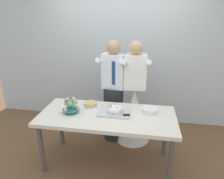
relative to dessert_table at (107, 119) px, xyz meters
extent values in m
plane|color=brown|center=(0.00, 0.00, -0.70)|extent=(8.00, 8.00, 0.00)
cube|color=silver|center=(0.00, 1.38, 0.75)|extent=(5.20, 0.10, 2.90)
cube|color=silver|center=(0.00, 0.00, 0.05)|extent=(1.80, 0.80, 0.05)
cylinder|color=#564C47|center=(-0.82, -0.32, -0.34)|extent=(0.06, 0.06, 0.72)
cylinder|color=#564C47|center=(0.82, -0.32, -0.34)|extent=(0.06, 0.06, 0.72)
cylinder|color=#564C47|center=(-0.82, 0.32, -0.34)|extent=(0.06, 0.06, 0.72)
cylinder|color=#564C47|center=(0.82, 0.32, -0.34)|extent=(0.06, 0.06, 0.72)
cylinder|color=teal|center=(-0.49, -0.02, 0.08)|extent=(0.17, 0.17, 0.01)
cylinder|color=teal|center=(-0.49, -0.02, 0.18)|extent=(0.01, 0.01, 0.21)
cylinder|color=teal|center=(-0.49, -0.02, 0.12)|extent=(0.23, 0.23, 0.01)
cylinder|color=#D1B784|center=(-0.40, -0.01, 0.14)|extent=(0.04, 0.04, 0.03)
sphere|color=#D6B27A|center=(-0.40, -0.01, 0.16)|extent=(0.04, 0.04, 0.04)
cylinder|color=#D1B784|center=(-0.54, 0.05, 0.14)|extent=(0.04, 0.04, 0.03)
sphere|color=beige|center=(-0.54, 0.05, 0.16)|extent=(0.04, 0.04, 0.04)
cylinder|color=#D1B784|center=(-0.54, -0.09, 0.14)|extent=(0.04, 0.04, 0.03)
sphere|color=white|center=(-0.54, -0.09, 0.16)|extent=(0.04, 0.04, 0.04)
cylinder|color=teal|center=(-0.49, -0.02, 0.21)|extent=(0.18, 0.18, 0.01)
cylinder|color=#D1B784|center=(-0.43, -0.03, 0.23)|extent=(0.04, 0.04, 0.03)
sphere|color=#D6B27A|center=(-0.43, -0.03, 0.25)|extent=(0.04, 0.04, 0.04)
cylinder|color=#D1B784|center=(-0.47, 0.04, 0.23)|extent=(0.04, 0.04, 0.03)
sphere|color=white|center=(-0.47, 0.04, 0.25)|extent=(0.04, 0.04, 0.04)
cylinder|color=#D1B784|center=(-0.54, 0.02, 0.23)|extent=(0.04, 0.04, 0.03)
sphere|color=white|center=(-0.54, 0.02, 0.25)|extent=(0.04, 0.04, 0.04)
cylinder|color=#D1B784|center=(-0.54, -0.06, 0.23)|extent=(0.04, 0.04, 0.03)
sphere|color=brown|center=(-0.54, -0.06, 0.25)|extent=(0.04, 0.04, 0.04)
cylinder|color=#D1B784|center=(-0.47, -0.08, 0.23)|extent=(0.04, 0.04, 0.03)
sphere|color=#D6B27A|center=(-0.47, -0.08, 0.25)|extent=(0.04, 0.04, 0.04)
cube|color=silver|center=(0.08, 0.06, 0.09)|extent=(0.42, 0.31, 0.02)
sphere|color=white|center=(0.16, 0.06, 0.13)|extent=(0.10, 0.10, 0.10)
sphere|color=white|center=(0.12, 0.10, 0.12)|extent=(0.08, 0.08, 0.08)
sphere|color=white|center=(0.07, 0.13, 0.12)|extent=(0.07, 0.07, 0.07)
sphere|color=white|center=(0.04, 0.08, 0.13)|extent=(0.09, 0.09, 0.09)
sphere|color=white|center=(0.04, 0.03, 0.13)|extent=(0.08, 0.08, 0.08)
sphere|color=white|center=(0.07, 0.00, 0.13)|extent=(0.09, 0.09, 0.09)
sphere|color=white|center=(0.13, -0.01, 0.13)|extent=(0.10, 0.10, 0.10)
sphere|color=white|center=(0.08, 0.06, 0.14)|extent=(0.11, 0.11, 0.11)
sphere|color=#B21923|center=(0.04, 0.03, 0.19)|extent=(0.02, 0.02, 0.02)
sphere|color=#B21923|center=(0.09, 0.06, 0.19)|extent=(0.02, 0.02, 0.02)
sphere|color=#2D1938|center=(0.09, 0.05, 0.18)|extent=(0.02, 0.02, 0.02)
sphere|color=#DB474C|center=(0.02, 0.04, 0.18)|extent=(0.02, 0.02, 0.02)
sphere|color=#DB474C|center=(0.05, 0.09, 0.18)|extent=(0.02, 0.02, 0.02)
sphere|color=#DB474C|center=(0.13, 0.01, 0.18)|extent=(0.02, 0.02, 0.02)
sphere|color=#DB474C|center=(0.09, 0.09, 0.19)|extent=(0.02, 0.02, 0.02)
cube|color=silver|center=(0.11, -0.06, 0.10)|extent=(0.23, 0.06, 0.00)
cube|color=black|center=(0.26, -0.03, 0.11)|extent=(0.09, 0.04, 0.02)
cylinder|color=white|center=(0.56, 0.16, 0.08)|extent=(0.21, 0.21, 0.01)
cylinder|color=white|center=(0.56, 0.16, 0.09)|extent=(0.21, 0.21, 0.01)
cylinder|color=white|center=(0.56, 0.16, 0.10)|extent=(0.21, 0.21, 0.01)
cylinder|color=white|center=(0.55, 0.16, 0.11)|extent=(0.21, 0.21, 0.01)
cylinder|color=white|center=(0.56, 0.16, 0.12)|extent=(0.21, 0.21, 0.01)
cylinder|color=white|center=(0.56, 0.15, 0.13)|extent=(0.21, 0.21, 0.01)
cylinder|color=white|center=(-0.28, 0.20, 0.08)|extent=(0.24, 0.24, 0.01)
cylinder|color=#D6B27A|center=(-0.28, 0.20, 0.11)|extent=(0.18, 0.18, 0.06)
cylinder|color=#232328|center=(-0.02, 0.63, -0.24)|extent=(0.32, 0.32, 0.92)
cube|color=white|center=(-0.02, 0.63, 0.49)|extent=(0.36, 0.24, 0.54)
sphere|color=tan|center=(-0.02, 0.63, 0.85)|extent=(0.21, 0.21, 0.21)
cylinder|color=white|center=(-0.19, 0.66, 0.60)|extent=(0.13, 0.49, 0.28)
cylinder|color=white|center=(0.19, 0.61, 0.60)|extent=(0.13, 0.49, 0.28)
cube|color=navy|center=(0.00, 0.53, 0.49)|extent=(0.05, 0.02, 0.36)
cone|color=white|center=(0.31, 0.64, -0.24)|extent=(0.56, 0.56, 0.92)
cube|color=white|center=(0.31, 0.64, 0.49)|extent=(0.35, 0.23, 0.54)
sphere|color=tan|center=(0.31, 0.64, 0.85)|extent=(0.21, 0.21, 0.21)
cylinder|color=white|center=(0.11, 0.63, 0.60)|extent=(0.11, 0.49, 0.28)
cylinder|color=white|center=(0.49, 0.66, 0.60)|extent=(0.11, 0.49, 0.28)
camera|label=1|loc=(0.46, -2.33, 1.34)|focal=32.34mm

